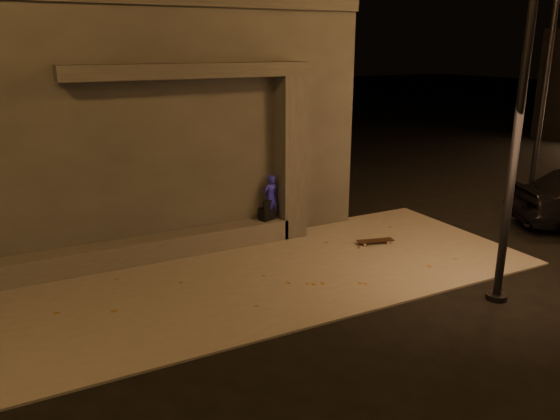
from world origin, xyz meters
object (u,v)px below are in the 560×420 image
skateboarder (271,197)px  skateboard (375,241)px  backpack (267,213)px  street_lamp_0 (524,77)px  column (291,158)px

skateboarder → skateboard: 2.51m
skateboarder → backpack: 0.36m
skateboard → street_lamp_0: (0.24, -3.14, 3.66)m
backpack → street_lamp_0: (2.20, -4.57, 3.12)m
column → street_lamp_0: size_ratio=0.54×
backpack → street_lamp_0: 5.96m
column → street_lamp_0: bearing=-70.7°
column → skateboarder: bearing=180.0°
street_lamp_0 → skateboarder: bearing=114.7°
column → skateboard: (1.36, -1.43, -1.73)m
skateboarder → skateboard: size_ratio=1.20×
street_lamp_0 → column: bearing=109.3°
skateboard → backpack: bearing=158.1°
skateboarder → backpack: size_ratio=2.16×
backpack → street_lamp_0: size_ratio=0.07×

